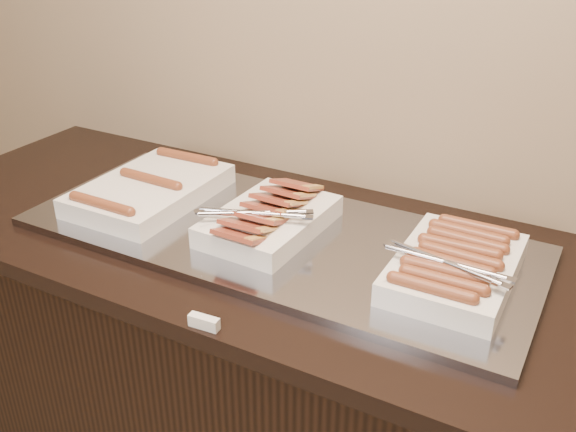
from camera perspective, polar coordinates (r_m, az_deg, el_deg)
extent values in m
cube|color=black|center=(1.78, -0.59, -15.54)|extent=(2.00, 0.70, 0.86)
cube|color=black|center=(1.51, -0.67, -2.87)|extent=(2.06, 0.76, 0.04)
cube|color=#91939E|center=(1.50, -1.10, -1.76)|extent=(1.20, 0.50, 0.02)
cube|color=white|center=(1.69, -12.14, 2.25)|extent=(0.27, 0.40, 0.05)
cylinder|color=brown|center=(1.56, -16.25, 1.05)|extent=(0.18, 0.03, 0.03)
cylinder|color=brown|center=(1.67, -12.13, 3.22)|extent=(0.18, 0.03, 0.03)
cylinder|color=brown|center=(1.79, -8.99, 5.21)|extent=(0.18, 0.03, 0.03)
cube|color=white|center=(1.49, -1.63, -0.45)|extent=(0.23, 0.33, 0.05)
cube|color=#9A4831|center=(1.38, -4.11, -1.72)|extent=(0.11, 0.09, 0.04)
cube|color=#9A4831|center=(1.42, -3.58, -0.78)|extent=(0.11, 0.09, 0.04)
cube|color=#9A4831|center=(1.44, -2.33, -0.08)|extent=(0.11, 0.09, 0.04)
cube|color=#9A4831|center=(1.48, -1.67, 0.73)|extent=(0.11, 0.09, 0.04)
cube|color=#9A4831|center=(1.51, -0.93, 1.48)|extent=(0.11, 0.09, 0.04)
cube|color=#9A4831|center=(1.54, 0.02, 2.13)|extent=(0.11, 0.09, 0.04)
cube|color=#9A4831|center=(1.57, 0.79, 2.80)|extent=(0.11, 0.09, 0.04)
cube|color=white|center=(1.35, 14.61, -4.55)|extent=(0.23, 0.34, 0.05)
cylinder|color=brown|center=(1.22, 12.66, -6.26)|extent=(0.15, 0.03, 0.03)
cylinder|color=brown|center=(1.25, 13.67, -5.60)|extent=(0.15, 0.03, 0.03)
cylinder|color=brown|center=(1.28, 13.69, -4.73)|extent=(0.15, 0.03, 0.03)
cylinder|color=brown|center=(1.31, 14.34, -4.06)|extent=(0.15, 0.03, 0.03)
cylinder|color=brown|center=(1.34, 15.07, -3.45)|extent=(0.15, 0.03, 0.03)
cylinder|color=brown|center=(1.37, 15.00, -2.68)|extent=(0.15, 0.03, 0.03)
cylinder|color=brown|center=(1.40, 15.66, -2.11)|extent=(0.15, 0.03, 0.03)
cylinder|color=brown|center=(1.43, 15.74, -1.44)|extent=(0.15, 0.03, 0.03)
cylinder|color=brown|center=(1.46, 16.54, -0.97)|extent=(0.15, 0.03, 0.03)
cube|color=white|center=(1.22, -7.47, -9.34)|extent=(0.06, 0.02, 0.02)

